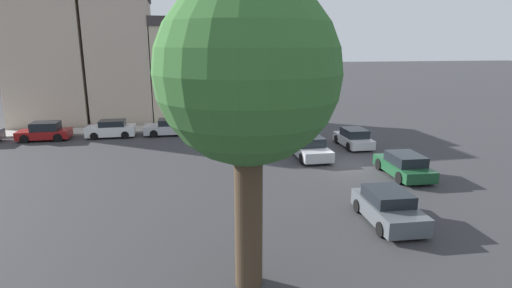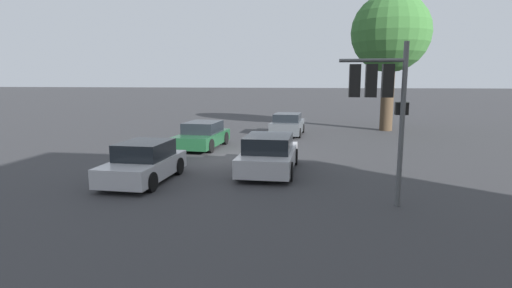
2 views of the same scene
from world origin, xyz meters
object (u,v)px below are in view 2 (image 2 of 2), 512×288
Objects in this scene: street_tree at (391,34)px; crossing_car_0 at (202,135)px; crossing_car_2 at (288,125)px; crossing_car_3 at (144,163)px; traffic_signal at (379,91)px; crossing_car_1 at (269,154)px.

street_tree is 15.17m from crossing_car_0.
crossing_car_0 is 6.89m from crossing_car_2.
crossing_car_2 is 1.01× the size of crossing_car_3.
traffic_signal is 5.67m from crossing_car_1.
crossing_car_3 is (12.60, -4.16, -0.01)m from crossing_car_2.
crossing_car_3 is at bearing 79.40° from traffic_signal.
crossing_car_3 is (-1.56, -7.69, -2.60)m from traffic_signal.
crossing_car_1 is at bearing -176.71° from crossing_car_2.
crossing_car_0 is (-8.61, -7.61, -2.60)m from traffic_signal.
crossing_car_0 is at bearing 40.30° from crossing_car_1.
traffic_signal is (17.50, -3.15, -3.35)m from street_tree.
traffic_signal is 11.78m from crossing_car_0.
crossing_car_1 is 1.13× the size of crossing_car_2.
street_tree is 2.38× the size of crossing_car_3.
crossing_car_1 is at bearing -25.62° from street_tree.
crossing_car_0 is (8.89, -10.76, -5.95)m from street_tree.
traffic_signal is at bearing -162.94° from crossing_car_2.
crossing_car_3 is (2.09, -4.20, -0.03)m from crossing_car_1.
crossing_car_2 is (-10.51, -0.04, -0.02)m from crossing_car_1.
crossing_car_1 reaches higher than crossing_car_3.
street_tree is at bearing -9.33° from traffic_signal.
crossing_car_0 is 1.09× the size of crossing_car_2.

